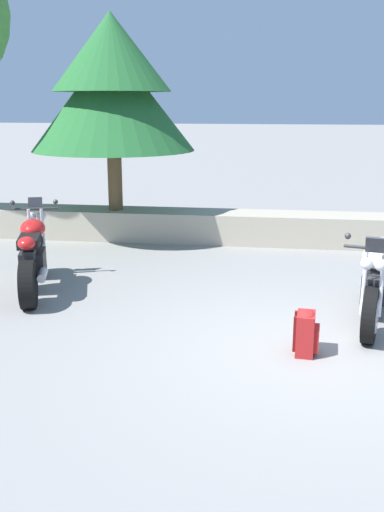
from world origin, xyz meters
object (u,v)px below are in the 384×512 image
Objects in this scene: motorcycle_red_near_left at (33,256)px; pine_tree_mid_left at (112,85)px; motorcycle_white_centre at (376,282)px; rider_backpack at (306,332)px.

pine_tree_mid_left is at bearing 85.23° from motorcycle_red_near_left.
motorcycle_white_centre is 4.35× the size of rider_backpack.
motorcycle_white_centre is at bearing -42.35° from pine_tree_mid_left.
motorcycle_white_centre is (4.45, -0.55, 0.00)m from motorcycle_red_near_left.
motorcycle_red_near_left is at bearing -94.77° from pine_tree_mid_left.
rider_backpack is at bearing -55.72° from pine_tree_mid_left.
motorcycle_white_centre is at bearing -7.01° from motorcycle_red_near_left.
rider_backpack is 0.13× the size of pine_tree_mid_left.
pine_tree_mid_left is at bearing 137.65° from motorcycle_white_centre.
motorcycle_white_centre is 0.58× the size of pine_tree_mid_left.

